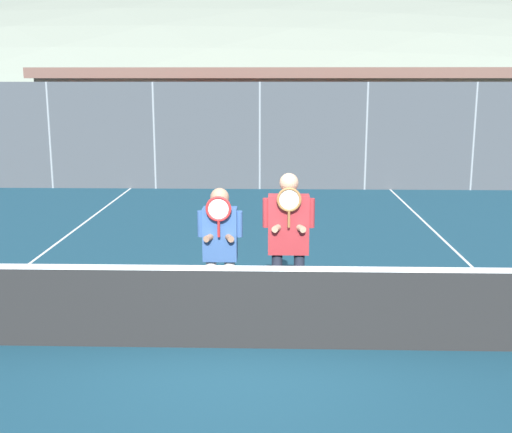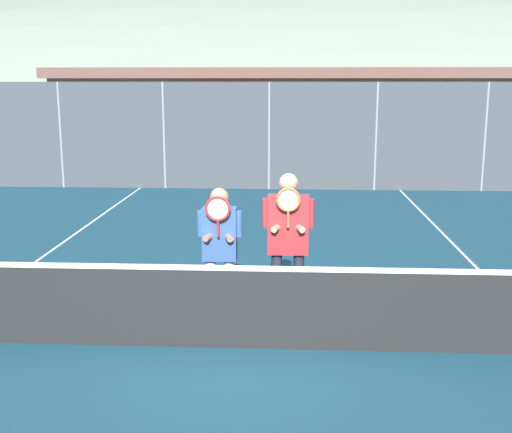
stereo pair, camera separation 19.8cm
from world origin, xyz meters
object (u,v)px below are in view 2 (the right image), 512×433
object	(u,v)px
car_far_left	(150,145)
car_left_of_center	(299,147)
car_center	(458,147)
player_center_left	(288,235)
player_leftmost	(220,244)

from	to	relation	value
car_far_left	car_left_of_center	xyz separation A→B (m)	(4.87, -0.28, -0.01)
car_far_left	car_center	bearing A→B (deg)	-0.77
car_far_left	car_left_of_center	size ratio (longest dim) A/B	0.99
player_center_left	car_center	distance (m)	14.20
player_leftmost	car_far_left	bearing A→B (deg)	105.82
player_center_left	car_center	world-z (taller)	player_center_left
car_far_left	car_left_of_center	bearing A→B (deg)	-3.29
player_leftmost	car_left_of_center	world-z (taller)	player_leftmost
player_center_left	car_left_of_center	bearing A→B (deg)	88.78
car_left_of_center	player_center_left	bearing A→B (deg)	-91.22
player_leftmost	car_center	distance (m)	14.55
player_leftmost	car_left_of_center	bearing A→B (deg)	85.18
player_leftmost	player_center_left	bearing A→B (deg)	1.69
player_center_left	car_left_of_center	xyz separation A→B (m)	(0.28, 13.02, -0.26)
car_far_left	car_center	distance (m)	9.91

